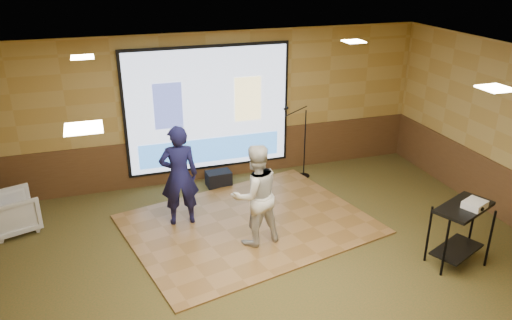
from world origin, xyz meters
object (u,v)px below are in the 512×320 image
object	(u,v)px
dance_floor	(249,224)
player_left	(179,176)
player_right	(255,195)
banquet_chair	(13,212)
duffel_bag	(219,179)
mic_stand	(302,155)
projector_screen	(209,111)
av_table	(461,223)
projector	(475,204)

from	to	relation	value
dance_floor	player_left	distance (m)	1.47
player_right	banquet_chair	distance (m)	4.12
player_left	dance_floor	bearing A→B (deg)	162.75
player_right	banquet_chair	size ratio (longest dim) A/B	2.23
player_right	dance_floor	bearing A→B (deg)	-105.74
player_right	duffel_bag	xyz separation A→B (m)	(-0.04, 2.27, -0.71)
dance_floor	mic_stand	size ratio (longest dim) A/B	2.54
projector_screen	duffel_bag	size ratio (longest dim) A/B	6.80
projector_screen	player_right	bearing A→B (deg)	-87.72
mic_stand	av_table	bearing A→B (deg)	-69.26
projector_screen	player_right	size ratio (longest dim) A/B	1.98
mic_stand	duffel_bag	size ratio (longest dim) A/B	3.21
player_left	duffel_bag	distance (m)	1.78
projector_screen	mic_stand	distance (m)	2.13
player_right	banquet_chair	xyz separation A→B (m)	(-3.74, 1.63, -0.52)
dance_floor	player_right	bearing A→B (deg)	-96.89
banquet_chair	projector_screen	bearing A→B (deg)	-92.63
projector	duffel_bag	distance (m)	4.87
player_left	banquet_chair	size ratio (longest dim) A/B	2.35
duffel_bag	projector_screen	bearing A→B (deg)	99.02
player_left	mic_stand	distance (m)	3.01
banquet_chair	av_table	bearing A→B (deg)	-134.22
projector	duffel_bag	size ratio (longest dim) A/B	0.64
projector	duffel_bag	bearing A→B (deg)	103.69
projector_screen	player_left	bearing A→B (deg)	-118.85
banquet_chair	player_right	bearing A→B (deg)	-131.93
dance_floor	av_table	bearing A→B (deg)	-38.06
projector_screen	dance_floor	size ratio (longest dim) A/B	0.83
mic_stand	banquet_chair	bearing A→B (deg)	-168.87
av_table	duffel_bag	size ratio (longest dim) A/B	2.01
projector	banquet_chair	distance (m)	7.32
dance_floor	av_table	size ratio (longest dim) A/B	4.05
projector_screen	player_right	distance (m)	2.73
player_left	av_table	world-z (taller)	player_left
mic_stand	banquet_chair	distance (m)	5.49
player_right	projector	bearing A→B (deg)	141.77
projector_screen	player_left	distance (m)	1.99
dance_floor	mic_stand	world-z (taller)	mic_stand
dance_floor	projector_screen	bearing A→B (deg)	94.81
player_right	banquet_chair	world-z (taller)	player_right
av_table	mic_stand	bearing A→B (deg)	105.19
projector_screen	duffel_bag	world-z (taller)	projector_screen
banquet_chair	duffel_bag	size ratio (longest dim) A/B	1.54
player_left	av_table	xyz separation A→B (m)	(3.73, -2.48, -0.22)
player_right	projector_screen	bearing A→B (deg)	-96.57
av_table	mic_stand	distance (m)	3.79
av_table	mic_stand	world-z (taller)	mic_stand
av_table	projector	world-z (taller)	projector
av_table	duffel_bag	world-z (taller)	av_table
dance_floor	projector	xyz separation A→B (m)	(2.73, -2.15, 1.02)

